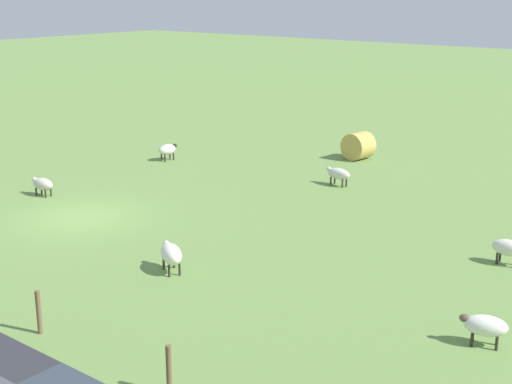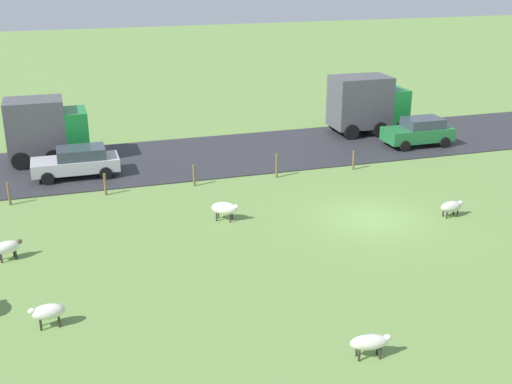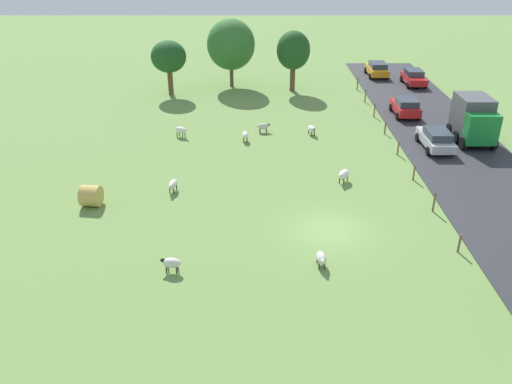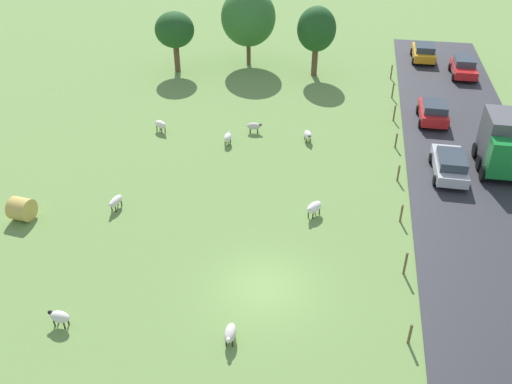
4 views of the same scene
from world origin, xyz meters
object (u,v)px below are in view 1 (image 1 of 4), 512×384
object	(u,v)px
sheep_4	(338,174)
sheep_5	(509,248)
sheep_7	(168,150)
sheep_6	(485,326)
hay_bale_0	(358,146)
sheep_0	(171,254)
sheep_3	(43,184)

from	to	relation	value
sheep_4	sheep_5	size ratio (longest dim) A/B	1.14
sheep_7	sheep_6	bearing A→B (deg)	65.45
sheep_4	hay_bale_0	world-z (taller)	hay_bale_0
sheep_4	hay_bale_0	distance (m)	5.03
sheep_0	sheep_7	xyz separation A→B (m)	(-9.95, -10.15, -0.03)
sheep_0	sheep_5	size ratio (longest dim) A/B	1.12
sheep_0	sheep_6	xyz separation A→B (m)	(-1.26, 8.85, -0.06)
sheep_5	sheep_7	world-z (taller)	sheep_7
sheep_0	sheep_6	distance (m)	8.94
sheep_0	hay_bale_0	distance (m)	16.14
sheep_7	sheep_3	bearing A→B (deg)	3.83
sheep_4	hay_bale_0	size ratio (longest dim) A/B	0.99
sheep_3	hay_bale_0	xyz separation A→B (m)	(-13.24, 6.41, 0.17)
sheep_0	sheep_5	world-z (taller)	sheep_0
sheep_0	sheep_7	distance (m)	14.21
sheep_4	sheep_6	size ratio (longest dim) A/B	1.11
sheep_6	hay_bale_0	size ratio (longest dim) A/B	0.89
sheep_0	sheep_4	distance (m)	11.22
sheep_5	sheep_6	size ratio (longest dim) A/B	0.97
sheep_4	sheep_7	xyz separation A→B (m)	(1.19, -8.76, 0.02)
sheep_7	sheep_5	bearing A→B (deg)	79.43
sheep_7	hay_bale_0	bearing A→B (deg)	130.33
hay_bale_0	sheep_7	bearing A→B (deg)	-49.67
sheep_6	sheep_7	xyz separation A→B (m)	(-8.68, -19.01, 0.03)
sheep_3	sheep_7	size ratio (longest dim) A/B	1.08
sheep_6	sheep_7	bearing A→B (deg)	-114.55
sheep_0	sheep_3	size ratio (longest dim) A/B	1.10
sheep_3	sheep_4	world-z (taller)	sheep_4
sheep_0	hay_bale_0	size ratio (longest dim) A/B	0.98
sheep_4	sheep_7	size ratio (longest dim) A/B	1.21
sheep_5	sheep_4	bearing A→B (deg)	-116.87
sheep_3	sheep_7	distance (m)	7.40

